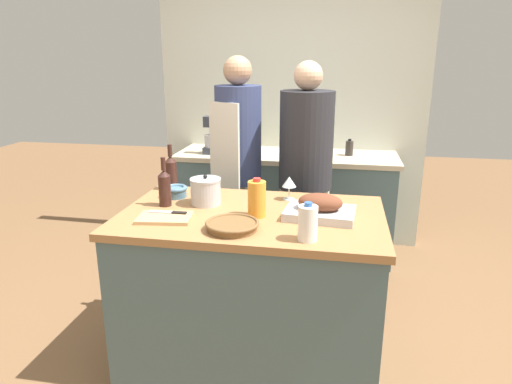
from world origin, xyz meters
name	(u,v)px	position (x,y,z in m)	size (l,w,h in m)	color
ground_plane	(252,357)	(0.00, 0.00, 0.00)	(12.00, 12.00, 0.00)	brown
kitchen_island	(252,289)	(0.00, 0.00, 0.45)	(1.40, 0.86, 0.90)	#4C666B
back_counter	(285,203)	(0.00, 1.57, 0.45)	(1.88, 0.60, 0.90)	#4C666B
back_wall	(292,105)	(0.00, 1.92, 1.27)	(2.38, 0.10, 2.55)	silver
roasting_pan	(320,209)	(0.36, 0.00, 0.95)	(0.38, 0.29, 0.13)	#BCBCC1
wicker_basket	(232,225)	(-0.05, -0.25, 0.92)	(0.26, 0.26, 0.04)	brown
cutting_board	(165,218)	(-0.42, -0.17, 0.91)	(0.29, 0.22, 0.02)	tan
stock_pot	(206,191)	(-0.28, 0.11, 0.98)	(0.17, 0.17, 0.17)	#B7B7BC
mixing_bowl	(175,191)	(-0.50, 0.20, 0.94)	(0.14, 0.14, 0.07)	slate
juice_jug	(257,199)	(0.04, -0.04, 1.00)	(0.09, 0.09, 0.21)	orange
milk_jug	(308,223)	(0.32, -0.32, 0.98)	(0.09, 0.09, 0.18)	white
wine_bottle_green	(171,172)	(-0.58, 0.36, 1.01)	(0.07, 0.07, 0.28)	#381E19
wine_bottle_dark	(165,187)	(-0.50, 0.04, 1.01)	(0.07, 0.07, 0.28)	#381E19
wine_glass_left	(289,183)	(0.17, 0.28, 1.00)	(0.08, 0.08, 0.14)	silver
knife_chef	(169,212)	(-0.42, -0.12, 0.92)	(0.20, 0.04, 0.01)	#B7B7BC
stand_mixer	(215,138)	(-0.61, 1.48, 1.03)	(0.18, 0.14, 0.32)	#333842
condiment_bottle_tall	(257,140)	(-0.27, 1.63, 1.00)	(0.05, 0.05, 0.21)	#234C28
condiment_bottle_short	(253,138)	(-0.32, 1.70, 1.00)	(0.05, 0.05, 0.22)	#B28E2D
condiment_bottle_extra	(349,148)	(0.53, 1.61, 0.96)	(0.07, 0.07, 0.14)	#332D28
person_cook_aproned	(238,164)	(-0.27, 0.88, 0.95)	(0.35, 0.37, 1.71)	beige
person_cook_guest	(305,172)	(0.22, 0.87, 0.92)	(0.37, 0.37, 1.68)	beige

